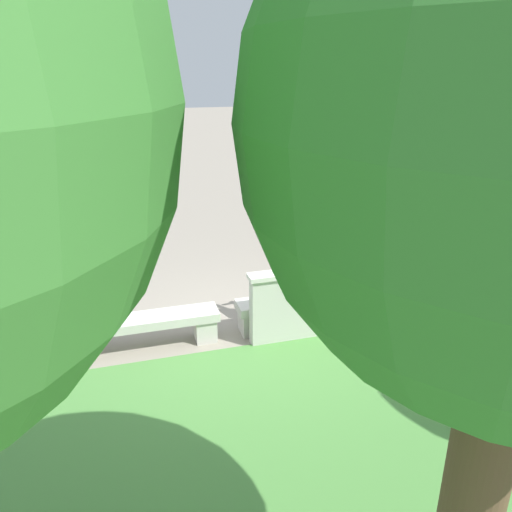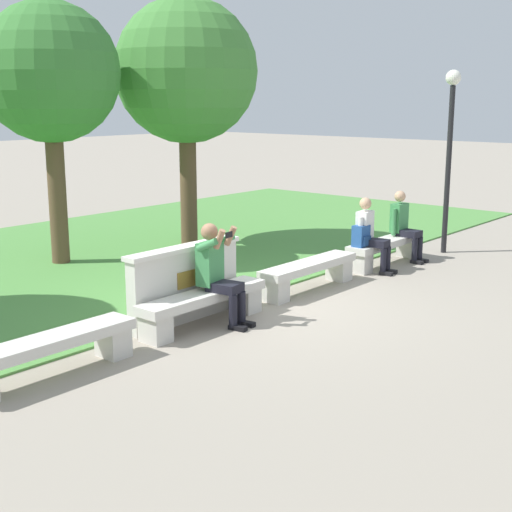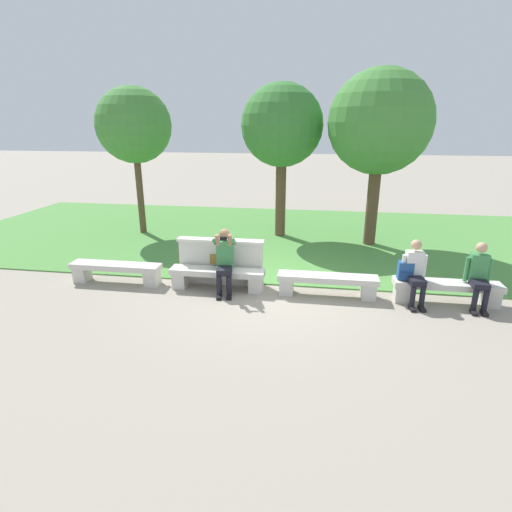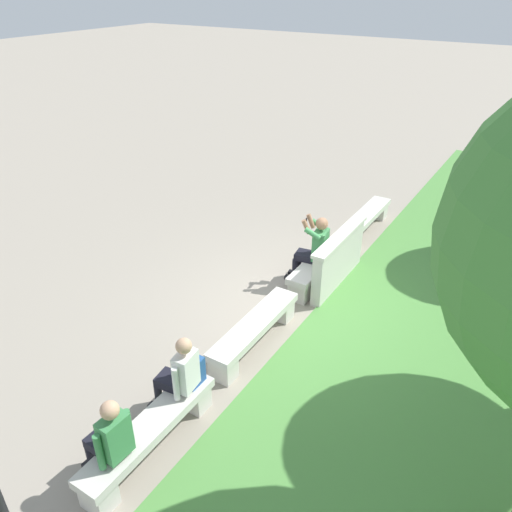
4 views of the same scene
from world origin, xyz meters
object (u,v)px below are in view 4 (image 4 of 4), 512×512
(bench_far, at_px, (151,433))
(person_photographer, at_px, (314,246))
(person_distant, at_px, (179,374))
(bench_near, at_px, (321,264))
(backpack, at_px, (192,372))
(bench_mid, at_px, (255,329))
(person_companion, at_px, (110,438))
(bench_main, at_px, (366,219))

(bench_far, relative_size, person_photographer, 1.53)
(person_distant, bearing_deg, bench_near, 179.04)
(bench_near, xyz_separation_m, backpack, (3.79, 0.01, 0.32))
(bench_mid, height_order, person_companion, person_companion)
(bench_main, relative_size, backpack, 4.70)
(bench_mid, relative_size, backpack, 4.70)
(bench_main, relative_size, bench_near, 1.00)
(bench_near, xyz_separation_m, person_companion, (5.10, -0.07, 0.37))
(bench_far, distance_m, backpack, 0.87)
(bench_main, relative_size, bench_mid, 1.00)
(bench_near, relative_size, bench_mid, 1.00)
(bench_near, bearing_deg, bench_main, 180.00)
(backpack, bearing_deg, bench_far, -0.63)
(bench_far, bearing_deg, person_distant, -174.18)
(person_photographer, distance_m, backpack, 3.61)
(person_companion, bearing_deg, bench_mid, 178.65)
(bench_main, xyz_separation_m, person_photographer, (2.48, -0.08, 0.43))
(bench_near, bearing_deg, person_companion, -0.74)
(bench_main, bearing_deg, bench_far, 0.00)
(bench_near, relative_size, person_photographer, 1.53)
(person_photographer, relative_size, person_companion, 1.05)
(bench_near, height_order, bench_mid, same)
(bench_far, height_order, backpack, backpack)
(bench_main, distance_m, backpack, 6.09)
(bench_mid, distance_m, backpack, 1.53)
(bench_mid, bearing_deg, bench_near, 180.00)
(bench_far, bearing_deg, bench_near, 180.00)
(person_companion, relative_size, backpack, 2.94)
(bench_near, distance_m, backpack, 3.80)
(person_photographer, bearing_deg, bench_main, 178.23)
(bench_near, xyz_separation_m, bench_far, (4.59, 0.00, 0.00))
(bench_near, bearing_deg, backpack, 0.13)
(bench_main, relative_size, bench_far, 1.00)
(bench_mid, bearing_deg, person_photographer, -177.92)
(bench_near, relative_size, person_distant, 1.60)
(bench_mid, height_order, person_photographer, person_photographer)
(bench_mid, bearing_deg, person_distant, -2.29)
(bench_far, bearing_deg, bench_main, 180.00)
(bench_mid, bearing_deg, backpack, 0.34)
(person_distant, bearing_deg, bench_far, 5.82)
(bench_main, bearing_deg, backpack, 0.08)
(person_distant, bearing_deg, bench_mid, 177.71)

